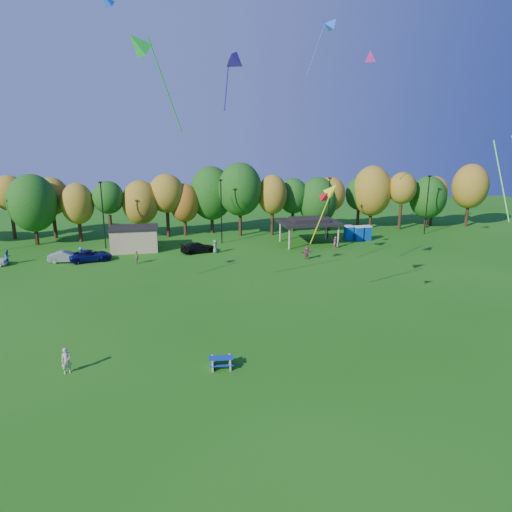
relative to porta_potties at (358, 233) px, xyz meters
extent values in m
plane|color=#19600F|center=(-21.91, -37.92, -1.10)|extent=(160.00, 160.00, 0.00)
cylinder|color=black|center=(-49.94, 11.01, 0.96)|extent=(0.50, 0.50, 4.12)
ellipsoid|color=olive|center=(-49.94, 11.01, 5.76)|extent=(4.78, 4.78, 5.18)
cylinder|color=black|center=(-45.66, 6.28, 0.68)|extent=(0.50, 0.50, 3.56)
ellipsoid|color=#144C0F|center=(-45.66, 6.28, 4.84)|extent=(6.62, 6.62, 8.00)
cylinder|color=black|center=(-44.04, 10.33, 0.80)|extent=(0.50, 0.50, 3.79)
ellipsoid|color=olive|center=(-44.04, 10.33, 5.22)|extent=(4.94, 4.94, 5.58)
cylinder|color=black|center=(-39.93, 7.09, 0.57)|extent=(0.50, 0.50, 3.34)
ellipsoid|color=olive|center=(-39.93, 7.09, 4.47)|extent=(4.61, 4.61, 5.88)
cylinder|color=black|center=(-35.64, 6.93, 0.81)|extent=(0.50, 0.50, 3.82)
ellipsoid|color=#144C0F|center=(-35.64, 6.93, 5.26)|extent=(4.43, 4.43, 4.73)
cylinder|color=black|center=(-31.21, 7.58, 0.53)|extent=(0.50, 0.50, 3.25)
ellipsoid|color=olive|center=(-31.21, 7.58, 4.32)|extent=(5.33, 5.33, 6.53)
cylinder|color=black|center=(-27.36, 8.15, 0.88)|extent=(0.50, 0.50, 3.96)
ellipsoid|color=olive|center=(-27.36, 8.15, 5.51)|extent=(5.31, 5.31, 5.82)
cylinder|color=black|center=(-24.76, 8.42, 0.43)|extent=(0.50, 0.50, 3.05)
ellipsoid|color=#995914|center=(-24.76, 8.42, 3.98)|extent=(4.54, 4.54, 5.87)
cylinder|color=black|center=(-20.49, 9.61, 0.79)|extent=(0.50, 0.50, 3.77)
ellipsoid|color=#144C0F|center=(-20.49, 9.61, 5.19)|extent=(6.69, 6.69, 8.35)
cylinder|color=black|center=(-16.45, 6.62, 1.04)|extent=(0.50, 0.50, 4.28)
ellipsoid|color=#144C0F|center=(-16.45, 6.62, 6.04)|extent=(6.64, 6.64, 8.01)
cylinder|color=black|center=(-11.50, 6.29, 0.78)|extent=(0.50, 0.50, 3.76)
ellipsoid|color=olive|center=(-11.50, 6.29, 5.17)|extent=(4.49, 4.49, 6.02)
cylinder|color=black|center=(-7.63, 8.33, 0.62)|extent=(0.50, 0.50, 3.43)
ellipsoid|color=#144C0F|center=(-7.63, 8.33, 4.62)|extent=(4.77, 4.77, 5.63)
cylinder|color=black|center=(-3.80, 7.48, 0.38)|extent=(0.50, 0.50, 2.95)
ellipsoid|color=#144C0F|center=(-3.80, 7.48, 3.83)|extent=(6.14, 6.14, 7.54)
cylinder|color=black|center=(-1.53, 7.94, 0.66)|extent=(0.50, 0.50, 3.52)
ellipsoid|color=olive|center=(-1.53, 7.94, 4.77)|extent=(4.78, 4.78, 5.53)
cylinder|color=black|center=(4.15, 9.60, 0.60)|extent=(0.50, 0.50, 3.39)
ellipsoid|color=#144C0F|center=(4.15, 9.60, 4.55)|extent=(4.54, 4.54, 5.46)
cylinder|color=black|center=(5.79, 8.32, 0.76)|extent=(0.50, 0.50, 3.72)
ellipsoid|color=olive|center=(5.79, 8.32, 5.10)|extent=(6.32, 6.32, 8.24)
cylinder|color=black|center=(10.08, 6.36, 0.93)|extent=(0.50, 0.50, 4.06)
ellipsoid|color=olive|center=(10.08, 6.36, 5.67)|extent=(4.50, 4.50, 5.13)
cylinder|color=black|center=(15.16, 6.89, 0.43)|extent=(0.50, 0.50, 3.05)
ellipsoid|color=#144C0F|center=(15.16, 6.89, 3.99)|extent=(5.97, 5.97, 7.05)
cylinder|color=black|center=(17.07, 8.44, 0.68)|extent=(0.50, 0.50, 3.55)
ellipsoid|color=olive|center=(17.07, 8.44, 4.83)|extent=(4.60, 4.60, 4.99)
cylinder|color=black|center=(22.60, 6.60, 0.94)|extent=(0.50, 0.50, 4.07)
ellipsoid|color=olive|center=(22.60, 6.60, 5.68)|extent=(5.83, 5.83, 7.42)
cylinder|color=black|center=(-35.91, 2.08, 3.40)|extent=(0.16, 0.16, 9.00)
cube|color=black|center=(-35.91, 2.08, 7.90)|extent=(0.50, 0.25, 0.18)
cylinder|color=black|center=(-19.91, 2.08, 3.40)|extent=(0.16, 0.16, 9.00)
cube|color=black|center=(-19.91, 2.08, 7.90)|extent=(0.50, 0.25, 0.18)
cylinder|color=black|center=(-3.91, 2.08, 3.40)|extent=(0.16, 0.16, 9.00)
cube|color=black|center=(-3.91, 2.08, 7.90)|extent=(0.50, 0.25, 0.18)
cylinder|color=black|center=(12.09, 2.08, 3.40)|extent=(0.16, 0.16, 9.00)
cube|color=black|center=(12.09, 2.08, 7.90)|extent=(0.50, 0.25, 0.18)
cube|color=tan|center=(-31.91, 0.08, 0.40)|extent=(6.00, 4.00, 3.00)
cube|color=black|center=(-31.91, 0.08, 2.03)|extent=(6.30, 4.30, 0.25)
cylinder|color=tan|center=(-11.41, -3.42, 0.40)|extent=(0.24, 0.24, 3.00)
cylinder|color=tan|center=(-4.41, -3.42, 0.40)|extent=(0.24, 0.24, 3.00)
cylinder|color=tan|center=(-11.41, 1.58, 0.40)|extent=(0.24, 0.24, 3.00)
cylinder|color=tan|center=(-4.41, 1.58, 0.40)|extent=(0.24, 0.24, 3.00)
cube|color=black|center=(-7.91, -0.92, 2.05)|extent=(8.20, 6.20, 0.35)
cube|color=black|center=(-7.91, -0.92, 2.45)|extent=(5.00, 3.50, 0.45)
cube|color=#0B4499|center=(-1.30, 0.43, -0.10)|extent=(1.10, 1.10, 2.00)
cube|color=silver|center=(-1.30, 0.43, 0.99)|extent=(1.15, 1.15, 0.18)
cube|color=#0B4499|center=(0.00, -0.25, -0.10)|extent=(1.10, 1.10, 2.00)
cube|color=silver|center=(0.00, -0.25, 0.99)|extent=(1.15, 1.15, 0.18)
cube|color=#0B4499|center=(1.30, -0.18, -0.10)|extent=(1.10, 1.10, 2.00)
cube|color=silver|center=(1.30, -0.18, 0.99)|extent=(1.15, 1.15, 0.18)
cube|color=tan|center=(-25.12, -34.03, -0.78)|extent=(0.22, 1.30, 0.64)
cube|color=tan|center=(-23.96, -34.13, -0.78)|extent=(0.22, 1.30, 0.64)
cube|color=#11349A|center=(-24.54, -34.08, -0.43)|extent=(1.66, 0.81, 0.05)
cube|color=#11349A|center=(-24.59, -34.63, -0.71)|extent=(1.62, 0.36, 0.04)
cube|color=#11349A|center=(-24.49, -33.53, -0.71)|extent=(1.62, 0.36, 0.04)
imported|color=#CDAE9A|center=(-34.43, -32.89, -0.22)|extent=(0.74, 0.60, 1.75)
imported|color=gray|center=(-39.77, -4.37, -0.41)|extent=(4.27, 1.83, 1.37)
imported|color=#0D104F|center=(-36.94, -4.42, -0.40)|extent=(5.36, 3.27, 1.39)
imported|color=black|center=(-23.66, -2.76, -0.43)|extent=(4.95, 2.96, 1.34)
imported|color=#446A95|center=(-46.43, -4.10, -0.19)|extent=(1.03, 1.11, 1.82)
imported|color=#6D8F62|center=(-21.49, -3.42, -0.21)|extent=(0.80, 0.99, 1.77)
imported|color=#9E4A62|center=(-5.12, -4.07, -0.28)|extent=(0.71, 0.62, 1.64)
imported|color=#818B55|center=(-31.32, -6.76, -0.31)|extent=(0.78, 0.99, 1.57)
imported|color=#4F74AF|center=(-38.19, -3.54, -0.29)|extent=(0.86, 1.16, 1.61)
imported|color=#953E53|center=(-10.67, -8.88, -0.26)|extent=(1.55, 0.52, 1.67)
cone|color=red|center=(-16.44, -30.58, 9.69)|extent=(1.21, 1.28, 1.03)
cone|color=blue|center=(-8.16, -8.09, 26.08)|extent=(2.06, 1.59, 1.95)
cylinder|color=blue|center=(-9.95, -7.98, 23.38)|extent=(2.15, 0.23, 5.67)
cone|color=green|center=(-29.09, -23.41, 20.53)|extent=(2.92, 2.61, 2.41)
cylinder|color=green|center=(-27.17, -24.26, 17.38)|extent=(2.31, 1.11, 6.61)
cone|color=blue|center=(-31.04, -23.73, 23.30)|extent=(1.64, 1.57, 1.31)
cone|color=#C1D416|center=(-13.51, -24.28, 9.33)|extent=(2.06, 1.94, 1.62)
cylinder|color=#C1D416|center=(-14.76, -25.12, 7.08)|extent=(1.55, 1.09, 4.73)
cone|color=#FF2AAC|center=(-7.25, -16.62, 21.45)|extent=(1.91, 2.04, 1.64)
cone|color=navy|center=(-22.16, -26.38, 19.34)|extent=(2.07, 2.30, 1.89)
cylinder|color=navy|center=(-22.67, -25.29, 17.54)|extent=(0.71, 1.37, 3.79)
cylinder|color=#66F456|center=(-0.09, -27.99, 10.20)|extent=(0.76, 2.43, 6.61)
camera|label=1|loc=(-27.68, -61.49, 13.81)|focal=32.00mm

